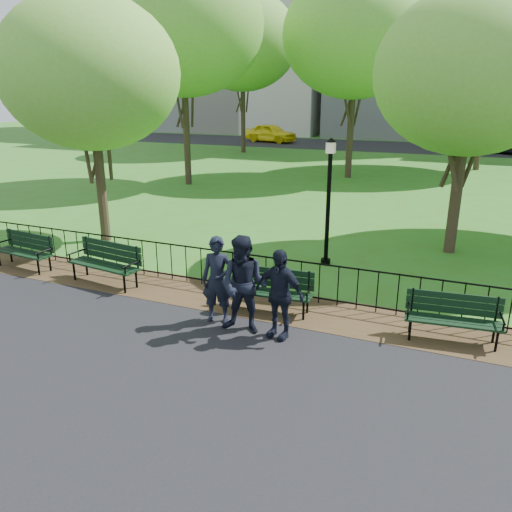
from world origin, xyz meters
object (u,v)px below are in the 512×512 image
at_px(park_bench_main, 258,283).
at_px(taxi, 271,133).
at_px(tree_near_e, 472,73).
at_px(tree_far_w, 242,42).
at_px(tree_mid_w, 182,24).
at_px(park_bench_left_a, 107,258).
at_px(tree_far_e, 498,7).
at_px(tree_near_w, 90,73).
at_px(person_mid, 244,285).
at_px(sedan_silver, 468,140).
at_px(park_bench_left_b, 26,247).
at_px(park_bench_right_a, 454,313).
at_px(person_right, 279,294).
at_px(lamppost, 328,198).
at_px(tree_far_c, 356,34).
at_px(person_left, 218,280).

distance_m(park_bench_main, taxi, 35.80).
distance_m(tree_near_e, tree_far_w, 25.07).
bearing_deg(tree_mid_w, park_bench_left_a, -67.86).
bearing_deg(tree_far_e, tree_near_w, -117.32).
bearing_deg(person_mid, tree_far_w, 109.89).
distance_m(tree_far_e, person_mid, 25.20).
distance_m(tree_far_e, tree_far_w, 16.11).
distance_m(tree_mid_w, tree_far_w, 13.53).
bearing_deg(park_bench_left_a, sedan_silver, 85.21).
xyz_separation_m(park_bench_left_b, tree_near_w, (0.20, 2.79, 4.19)).
xyz_separation_m(person_mid, taxi, (-12.90, 34.42, -0.12)).
relative_size(park_bench_right_a, person_right, 1.01).
bearing_deg(park_bench_left_b, sedan_silver, 79.07).
bearing_deg(lamppost, person_right, -86.20).
height_order(park_bench_left_b, taxi, taxi).
height_order(park_bench_right_a, lamppost, lamppost).
distance_m(park_bench_main, lamppost, 3.57).
relative_size(park_bench_right_a, tree_far_e, 0.14).
relative_size(tree_near_e, tree_mid_w, 0.67).
relative_size(park_bench_main, person_right, 1.02).
bearing_deg(park_bench_left_a, tree_near_w, 137.16).
bearing_deg(tree_far_w, park_bench_left_a, -72.50).
height_order(tree_mid_w, tree_far_c, tree_mid_w).
xyz_separation_m(park_bench_left_a, tree_near_e, (7.22, 5.65, 4.11)).
xyz_separation_m(tree_mid_w, person_mid, (8.91, -13.23, -6.16)).
relative_size(park_bench_left_a, tree_mid_w, 0.19).
xyz_separation_m(tree_near_w, person_right, (6.98, -3.84, -3.90)).
xyz_separation_m(lamppost, sedan_silver, (2.90, 30.16, -0.99)).
bearing_deg(tree_far_e, park_bench_right_a, -90.92).
bearing_deg(person_left, park_bench_right_a, 1.34).
relative_size(park_bench_right_a, tree_mid_w, 0.16).
relative_size(park_bench_left_b, tree_mid_w, 0.17).
relative_size(park_bench_left_b, tree_near_w, 0.25).
bearing_deg(park_bench_left_a, tree_far_c, 91.74).
distance_m(park_bench_left_a, tree_far_e, 25.27).
bearing_deg(tree_far_w, person_mid, -65.66).
relative_size(park_bench_right_a, lamppost, 0.52).
bearing_deg(tree_near_e, park_bench_right_a, -87.09).
distance_m(park_bench_main, tree_far_e, 24.42).
bearing_deg(park_bench_main, park_bench_right_a, -1.62).
xyz_separation_m(tree_near_e, tree_far_e, (0.64, 17.04, 3.76)).
bearing_deg(person_left, person_right, -17.99).
distance_m(tree_mid_w, person_right, 17.44).
bearing_deg(tree_mid_w, person_right, -54.05).
height_order(tree_near_e, tree_far_w, tree_far_w).
distance_m(tree_far_e, taxi, 21.35).
relative_size(park_bench_left_a, person_right, 1.15).
height_order(park_bench_right_a, tree_near_w, tree_near_w).
bearing_deg(tree_mid_w, tree_near_w, -74.54).
height_order(park_bench_left_a, lamppost, lamppost).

